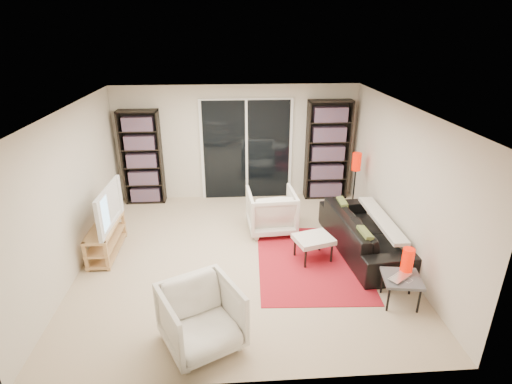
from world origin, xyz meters
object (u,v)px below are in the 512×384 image
(sofa, at_px, (364,233))
(armchair_front, at_px, (201,317))
(armchair_back, at_px, (271,211))
(side_table, at_px, (402,280))
(ottoman, at_px, (314,240))
(bookshelf_right, at_px, (328,150))
(floor_lamp, at_px, (356,169))
(tv_stand, at_px, (106,239))
(bookshelf_left, at_px, (142,158))

(sofa, height_order, armchair_front, armchair_front)
(armchair_back, bearing_deg, side_table, 120.87)
(sofa, relative_size, ottoman, 3.19)
(bookshelf_right, relative_size, floor_lamp, 1.67)
(armchair_back, height_order, side_table, armchair_back)
(armchair_front, bearing_deg, side_table, -14.03)
(tv_stand, distance_m, armchair_front, 2.75)
(sofa, xyz_separation_m, side_table, (0.06, -1.38, 0.04))
(tv_stand, relative_size, armchair_back, 1.35)
(armchair_front, xyz_separation_m, floor_lamp, (2.78, 3.36, 0.56))
(ottoman, xyz_separation_m, side_table, (0.95, -1.16, 0.01))
(armchair_front, bearing_deg, armchair_back, 41.61)
(ottoman, height_order, side_table, same)
(bookshelf_right, bearing_deg, bookshelf_left, 180.00)
(armchair_back, height_order, ottoman, armchair_back)
(bookshelf_right, distance_m, armchair_front, 4.94)
(sofa, relative_size, armchair_back, 2.54)
(bookshelf_left, bearing_deg, armchair_back, -30.41)
(bookshelf_left, relative_size, floor_lamp, 1.55)
(bookshelf_right, bearing_deg, armchair_front, -119.82)
(side_table, bearing_deg, bookshelf_right, 92.80)
(floor_lamp, bearing_deg, bookshelf_left, 168.16)
(sofa, bearing_deg, armchair_front, 122.55)
(armchair_front, bearing_deg, bookshelf_right, 33.44)
(tv_stand, height_order, armchair_back, armchair_back)
(armchair_front, relative_size, floor_lamp, 0.68)
(bookshelf_left, distance_m, armchair_front, 4.51)
(sofa, relative_size, floor_lamp, 1.73)
(bookshelf_right, height_order, side_table, bookshelf_right)
(floor_lamp, bearing_deg, armchair_front, -129.58)
(bookshelf_right, distance_m, tv_stand, 4.67)
(tv_stand, relative_size, sofa, 0.53)
(ottoman, relative_size, side_table, 1.23)
(bookshelf_left, distance_m, side_table, 5.48)
(side_table, bearing_deg, armchair_front, -167.28)
(armchair_front, xyz_separation_m, side_table, (2.61, 0.59, -0.03))
(floor_lamp, bearing_deg, sofa, -99.36)
(bookshelf_right, distance_m, armchair_back, 2.10)
(tv_stand, bearing_deg, floor_lamp, 14.99)
(armchair_front, xyz_separation_m, ottoman, (1.66, 1.75, -0.04))
(bookshelf_left, height_order, tv_stand, bookshelf_left)
(bookshelf_left, relative_size, armchair_back, 2.27)
(armchair_front, relative_size, ottoman, 1.24)
(ottoman, relative_size, floor_lamp, 0.54)
(bookshelf_left, height_order, side_table, bookshelf_left)
(armchair_back, xyz_separation_m, floor_lamp, (1.68, 0.60, 0.55))
(armchair_front, distance_m, ottoman, 2.41)
(bookshelf_right, height_order, sofa, bookshelf_right)
(sofa, relative_size, side_table, 3.91)
(tv_stand, relative_size, ottoman, 1.69)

